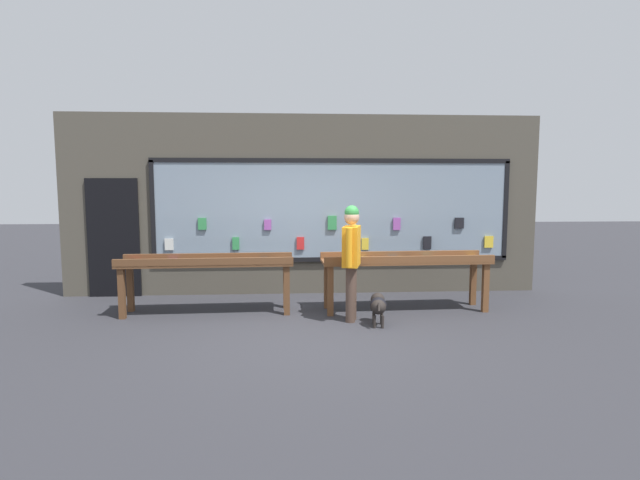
{
  "coord_description": "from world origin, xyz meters",
  "views": [
    {
      "loc": [
        -0.29,
        -6.7,
        1.96
      ],
      "look_at": [
        0.18,
        0.78,
        1.15
      ],
      "focal_mm": 28.0,
      "sensor_mm": 36.0,
      "label": 1
    }
  ],
  "objects_px": {
    "person_browsing": "(351,254)",
    "display_table_left": "(207,267)",
    "small_dog": "(378,305)",
    "display_table_right": "(405,264)"
  },
  "relations": [
    {
      "from": "display_table_left",
      "to": "display_table_right",
      "type": "bearing_deg",
      "value": 0.04
    },
    {
      "from": "person_browsing",
      "to": "small_dog",
      "type": "distance_m",
      "value": 0.82
    },
    {
      "from": "display_table_left",
      "to": "display_table_right",
      "type": "relative_size",
      "value": 1.0
    },
    {
      "from": "display_table_right",
      "to": "small_dog",
      "type": "relative_size",
      "value": 4.8
    },
    {
      "from": "display_table_left",
      "to": "display_table_right",
      "type": "distance_m",
      "value": 3.09
    },
    {
      "from": "display_table_left",
      "to": "small_dog",
      "type": "xyz_separation_m",
      "value": [
        2.51,
        -0.85,
        -0.43
      ]
    },
    {
      "from": "small_dog",
      "to": "display_table_left",
      "type": "bearing_deg",
      "value": 78.93
    },
    {
      "from": "person_browsing",
      "to": "small_dog",
      "type": "xyz_separation_m",
      "value": [
        0.35,
        -0.27,
        -0.7
      ]
    },
    {
      "from": "display_table_right",
      "to": "small_dog",
      "type": "height_order",
      "value": "display_table_right"
    },
    {
      "from": "person_browsing",
      "to": "display_table_left",
      "type": "bearing_deg",
      "value": 89.12
    }
  ]
}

